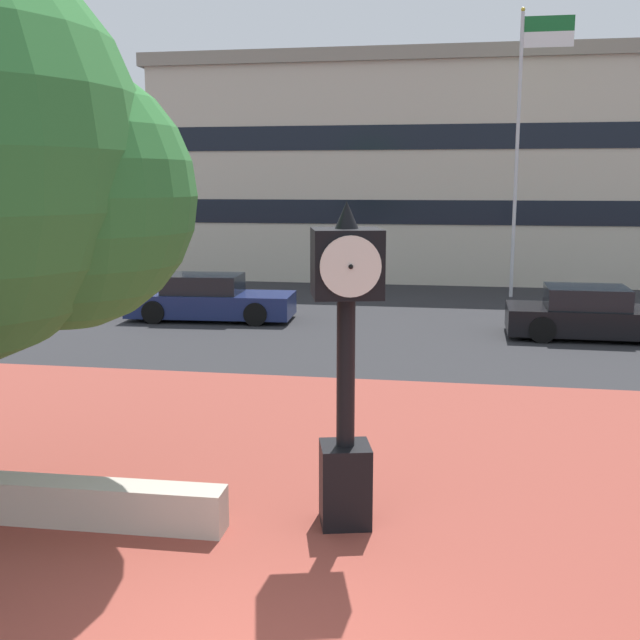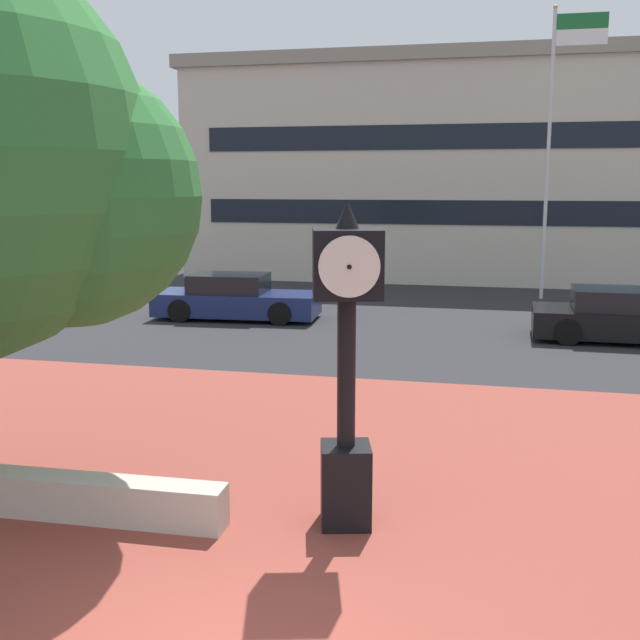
{
  "view_description": "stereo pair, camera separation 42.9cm",
  "coord_description": "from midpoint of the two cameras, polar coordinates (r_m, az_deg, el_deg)",
  "views": [
    {
      "loc": [
        1.64,
        -5.34,
        3.84
      ],
      "look_at": [
        0.24,
        2.74,
        2.38
      ],
      "focal_mm": 43.61,
      "sensor_mm": 36.0,
      "label": 1
    },
    {
      "loc": [
        2.07,
        -5.26,
        3.84
      ],
      "look_at": [
        0.24,
        2.74,
        2.38
      ],
      "focal_mm": 43.61,
      "sensor_mm": 36.0,
      "label": 2
    }
  ],
  "objects": [
    {
      "name": "street_clock",
      "position": [
        8.52,
        0.47,
        -2.48
      ],
      "size": [
        0.89,
        0.93,
        3.64
      ],
      "rotation": [
        0.0,
        0.0,
        0.25
      ],
      "color": "black",
      "rests_on": "ground"
    },
    {
      "name": "car_street_near",
      "position": [
        22.13,
        -8.66,
        1.48
      ],
      "size": [
        4.68,
        2.0,
        1.28
      ],
      "rotation": [
        0.0,
        0.0,
        4.77
      ],
      "color": "navy",
      "rests_on": "ground"
    },
    {
      "name": "civic_building",
      "position": [
        36.88,
        10.77,
        10.72
      ],
      "size": [
        25.7,
        15.51,
        8.69
      ],
      "color": "beige",
      "rests_on": "ground"
    },
    {
      "name": "planter_wall",
      "position": [
        9.47,
        -18.0,
        -12.69
      ],
      "size": [
        3.21,
        0.47,
        0.5
      ],
      "primitive_type": "cube",
      "rotation": [
        0.0,
        0.0,
        0.02
      ],
      "color": "#ADA393",
      "rests_on": "ground"
    },
    {
      "name": "flagpole_primary",
      "position": [
        26.87,
        14.25,
        13.35
      ],
      "size": [
        1.68,
        0.14,
        9.33
      ],
      "color": "silver",
      "rests_on": "ground"
    },
    {
      "name": "plaza_brick_paving",
      "position": [
        9.09,
        -2.93,
        -14.86
      ],
      "size": [
        44.0,
        13.47,
        0.01
      ],
      "primitive_type": "cube",
      "color": "brown",
      "rests_on": "ground"
    },
    {
      "name": "car_street_far",
      "position": [
        20.42,
        18.78,
        0.34
      ],
      "size": [
        4.28,
        2.03,
        1.28
      ],
      "rotation": [
        0.0,
        0.0,
        4.7
      ],
      "color": "black",
      "rests_on": "ground"
    }
  ]
}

